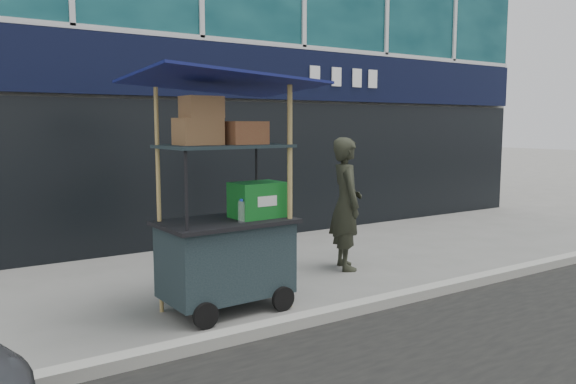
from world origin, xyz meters
TOP-DOWN VIEW (x-y plane):
  - ground at (0.00, 0.00)m, footprint 80.00×80.00m
  - curb at (0.00, -0.20)m, footprint 80.00×0.18m
  - vendor_cart at (-1.21, 0.69)m, footprint 1.95×1.42m
  - vendor_man at (0.97, 1.36)m, footprint 0.66×0.79m

SIDE VIEW (x-z plane):
  - ground at x=0.00m, z-range 0.00..0.00m
  - curb at x=0.00m, z-range 0.00..0.12m
  - vendor_cart at x=-1.21m, z-range -0.38..2.17m
  - vendor_man at x=0.97m, z-range 0.00..1.83m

